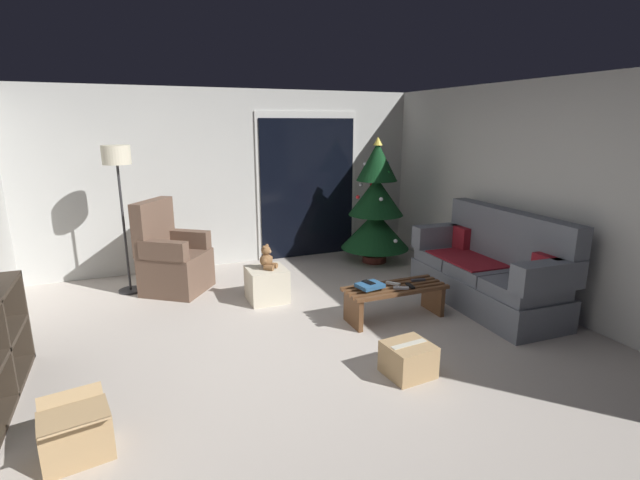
{
  "coord_description": "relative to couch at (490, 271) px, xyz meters",
  "views": [
    {
      "loc": [
        -1.37,
        -3.58,
        2.03
      ],
      "look_at": [
        0.4,
        0.7,
        0.85
      ],
      "focal_mm": 25.83,
      "sensor_mm": 36.0,
      "label": 1
    }
  ],
  "objects": [
    {
      "name": "remote_black",
      "position": [
        -1.07,
        -0.01,
        -0.03
      ],
      "size": [
        0.07,
        0.16,
        0.02
      ],
      "primitive_type": "cube",
      "rotation": [
        0.0,
        0.0,
        6.13
      ],
      "color": "black",
      "rests_on": "coffee_table"
    },
    {
      "name": "cell_phone",
      "position": [
        -1.5,
        0.1,
        0.03
      ],
      "size": [
        0.1,
        0.16,
        0.01
      ],
      "primitive_type": "cube",
      "rotation": [
        0.0,
        0.0,
        0.24
      ],
      "color": "black",
      "rests_on": "book_stack"
    },
    {
      "name": "remote_graphite",
      "position": [
        -0.89,
        0.11,
        -0.03
      ],
      "size": [
        0.16,
        0.07,
        0.02
      ],
      "primitive_type": "cube",
      "rotation": [
        0.0,
        0.0,
        4.54
      ],
      "color": "#333338",
      "rests_on": "coffee_table"
    },
    {
      "name": "coffee_table",
      "position": [
        -1.21,
        0.06,
        -0.16
      ],
      "size": [
        1.1,
        0.4,
        0.36
      ],
      "color": "brown",
      "rests_on": "ground"
    },
    {
      "name": "couch",
      "position": [
        0.0,
        0.0,
        0.0
      ],
      "size": [
        0.86,
        1.97,
        1.08
      ],
      "color": "slate",
      "rests_on": "ground"
    },
    {
      "name": "patio_door_frame",
      "position": [
        -1.18,
        2.7,
        0.7
      ],
      "size": [
        1.6,
        0.02,
        2.2
      ],
      "primitive_type": "cube",
      "color": "silver",
      "rests_on": "ground"
    },
    {
      "name": "cardboard_box_taped_mid_floor",
      "position": [
        -1.7,
        -0.97,
        -0.26
      ],
      "size": [
        0.4,
        0.38,
        0.28
      ],
      "color": "tan",
      "rests_on": "ground"
    },
    {
      "name": "cardboard_box_open_near_shelf",
      "position": [
        -4.14,
        -1.02,
        -0.24
      ],
      "size": [
        0.45,
        0.52,
        0.36
      ],
      "color": "tan",
      "rests_on": "ground"
    },
    {
      "name": "teddy_bear_chestnut",
      "position": [
        -2.31,
        1.07,
        0.11
      ],
      "size": [
        0.22,
        0.21,
        0.29
      ],
      "color": "brown",
      "rests_on": "ottoman"
    },
    {
      "name": "wall_back",
      "position": [
        -2.32,
        2.78,
        0.85
      ],
      "size": [
        5.72,
        0.12,
        2.5
      ],
      "primitive_type": "cube",
      "color": "beige",
      "rests_on": "ground"
    },
    {
      "name": "christmas_tree",
      "position": [
        -0.39,
        1.97,
        0.42
      ],
      "size": [
        1.01,
        1.01,
        1.84
      ],
      "color": "#4C1E19",
      "rests_on": "ground"
    },
    {
      "name": "ground_plane",
      "position": [
        -2.32,
        -0.28,
        -0.4
      ],
      "size": [
        7.0,
        7.0,
        0.0
      ],
      "primitive_type": "plane",
      "color": "#BCB2A8"
    },
    {
      "name": "patio_door_glass",
      "position": [
        -1.18,
        2.69,
        0.65
      ],
      "size": [
        1.5,
        0.02,
        2.1
      ],
      "primitive_type": "cube",
      "color": "black",
      "rests_on": "ground"
    },
    {
      "name": "armchair",
      "position": [
        -3.3,
        1.84,
        0.0
      ],
      "size": [
        0.96,
        0.96,
        1.13
      ],
      "color": "brown",
      "rests_on": "ground"
    },
    {
      "name": "remote_white",
      "position": [
        -1.2,
        0.12,
        -0.03
      ],
      "size": [
        0.13,
        0.15,
        0.02
      ],
      "primitive_type": "cube",
      "rotation": [
        0.0,
        0.0,
        0.63
      ],
      "color": "silver",
      "rests_on": "coffee_table"
    },
    {
      "name": "ottoman",
      "position": [
        -2.32,
        1.08,
        -0.2
      ],
      "size": [
        0.44,
        0.44,
        0.39
      ],
      "primitive_type": "cube",
      "color": "beige",
      "rests_on": "ground"
    },
    {
      "name": "remote_silver",
      "position": [
        -1.19,
        -0.03,
        -0.03
      ],
      "size": [
        0.16,
        0.11,
        0.02
      ],
      "primitive_type": "cube",
      "rotation": [
        0.0,
        0.0,
        4.28
      ],
      "color": "#ADADB2",
      "rests_on": "coffee_table"
    },
    {
      "name": "book_stack",
      "position": [
        -1.5,
        0.08,
        -0.0
      ],
      "size": [
        0.29,
        0.24,
        0.06
      ],
      "color": "#B79333",
      "rests_on": "coffee_table"
    },
    {
      "name": "wall_right",
      "position": [
        0.54,
        -0.28,
        0.85
      ],
      "size": [
        0.12,
        6.0,
        2.5
      ],
      "primitive_type": "cube",
      "color": "beige",
      "rests_on": "ground"
    },
    {
      "name": "floor_lamp",
      "position": [
        -3.81,
        2.01,
        1.11
      ],
      "size": [
        0.32,
        0.32,
        1.78
      ],
      "color": "#2D2D30",
      "rests_on": "ground"
    }
  ]
}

